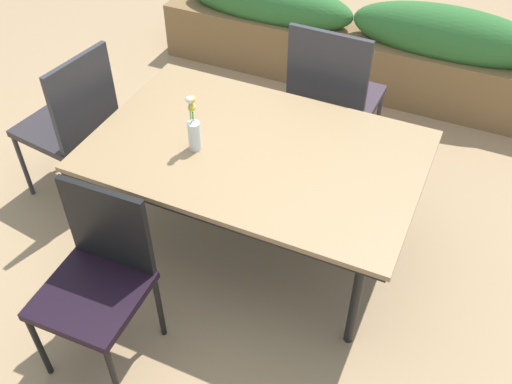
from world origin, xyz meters
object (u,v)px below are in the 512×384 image
Objects in this scene: chair_end_left at (73,119)px; flower_vase at (194,129)px; dining_table at (256,156)px; chair_far_side at (332,93)px; chair_near_left at (99,272)px; planter_box at (353,42)px.

chair_end_left is 3.23× the size of flower_vase.
dining_table is 1.14m from chair_end_left.
flower_vase is at bearing -111.45° from chair_far_side.
flower_vase is (0.86, -0.11, 0.27)m from chair_end_left.
chair_far_side reaches higher than flower_vase.
chair_near_left is at bearing -129.95° from chair_end_left.
chair_end_left is 2.17m from planter_box.
chair_far_side is 0.34× the size of planter_box.
planter_box is at bearing -98.51° from chair_near_left.
dining_table is at bearing -81.77° from chair_end_left.
flower_vase reaches higher than chair_end_left.
flower_vase is (0.09, 0.74, 0.31)m from chair_near_left.
dining_table is at bearing -97.20° from chair_far_side.
planter_box is (0.23, 1.98, -0.47)m from flower_vase.
chair_end_left is at bearing -144.82° from chair_far_side.
chair_far_side is at bearing -80.50° from planter_box.
chair_end_left is 0.33× the size of planter_box.
dining_table is at bearing 23.20° from flower_vase.
chair_end_left is 0.91m from flower_vase.
chair_end_left is (-0.77, 0.84, 0.04)m from chair_near_left.
chair_end_left reaches higher than planter_box.
chair_near_left is 2.99× the size of flower_vase.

